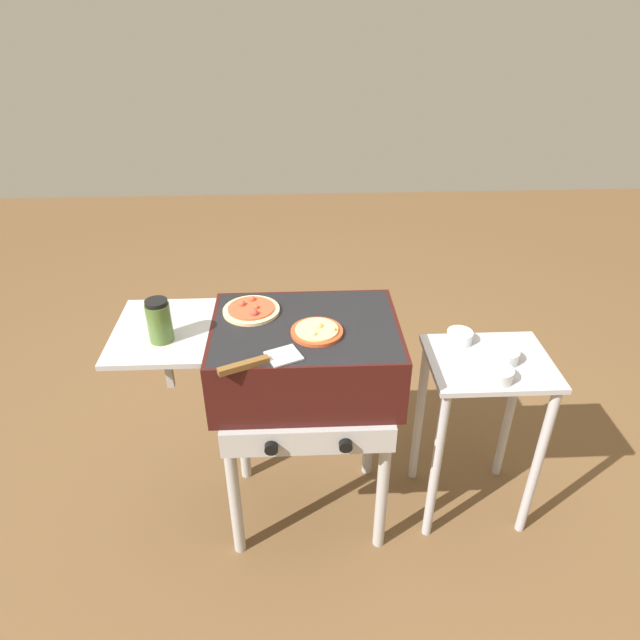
{
  "coord_description": "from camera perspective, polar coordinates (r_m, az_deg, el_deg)",
  "views": [
    {
      "loc": [
        -0.03,
        -1.59,
        1.9
      ],
      "look_at": [
        0.05,
        0.0,
        0.92
      ],
      "focal_mm": 31.34,
      "sensor_mm": 36.0,
      "label": 1
    }
  ],
  "objects": [
    {
      "name": "topping_bowl_middle",
      "position": [
        1.99,
        17.75,
        -5.35
      ],
      "size": [
        0.1,
        0.1,
        0.04
      ],
      "color": "silver",
      "rests_on": "prep_table"
    },
    {
      "name": "ground_plane",
      "position": [
        2.48,
        -1.22,
        -18.47
      ],
      "size": [
        8.0,
        8.0,
        0.0
      ],
      "primitive_type": "plane",
      "color": "brown"
    },
    {
      "name": "grill",
      "position": [
        1.96,
        -1.87,
        -4.2
      ],
      "size": [
        0.96,
        0.53,
        0.9
      ],
      "color": "#38110F",
      "rests_on": "ground_plane"
    },
    {
      "name": "pizza_pepperoni",
      "position": [
        1.97,
        -7.04,
        1.06
      ],
      "size": [
        0.2,
        0.2,
        0.04
      ],
      "color": "beige",
      "rests_on": "grill"
    },
    {
      "name": "prep_table",
      "position": [
        2.21,
        16.16,
        -8.33
      ],
      "size": [
        0.44,
        0.36,
        0.73
      ],
      "color": "#B2B2B7",
      "rests_on": "ground_plane"
    },
    {
      "name": "spatula",
      "position": [
        1.71,
        -6.1,
        -4.22
      ],
      "size": [
        0.26,
        0.16,
        0.02
      ],
      "color": "#B7BABF",
      "rests_on": "grill"
    },
    {
      "name": "topping_bowl_far",
      "position": [
        2.15,
        14.05,
        -1.71
      ],
      "size": [
        0.1,
        0.1,
        0.04
      ],
      "color": "silver",
      "rests_on": "prep_table"
    },
    {
      "name": "pizza_cheese",
      "position": [
        1.83,
        -0.3,
        -1.13
      ],
      "size": [
        0.17,
        0.17,
        0.04
      ],
      "color": "#C64723",
      "rests_on": "grill"
    },
    {
      "name": "sauce_jar",
      "position": [
        1.84,
        -16.09,
        -0.08
      ],
      "size": [
        0.08,
        0.08,
        0.15
      ],
      "color": "#4C6B2D",
      "rests_on": "grill"
    },
    {
      "name": "topping_bowl_near",
      "position": [
        2.09,
        18.33,
        -3.52
      ],
      "size": [
        0.1,
        0.1,
        0.04
      ],
      "color": "silver",
      "rests_on": "prep_table"
    }
  ]
}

